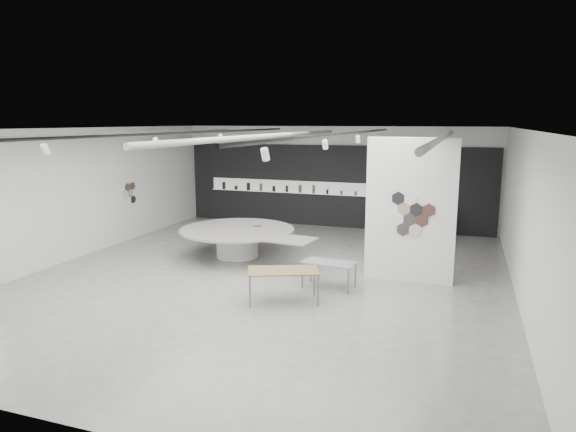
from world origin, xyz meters
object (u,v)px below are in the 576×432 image
(sample_table_wood, at_px, (283,272))
(sample_table_stone, at_px, (329,264))
(kitchen_counter, at_px, (425,221))
(display_island, at_px, (239,239))
(partition_column, at_px, (411,210))

(sample_table_wood, height_order, sample_table_stone, sample_table_wood)
(kitchen_counter, bearing_deg, sample_table_stone, -100.15)
(display_island, xyz_separation_m, sample_table_wood, (2.52, -3.15, 0.11))
(display_island, bearing_deg, kitchen_counter, 52.46)
(sample_table_stone, height_order, kitchen_counter, kitchen_counter)
(partition_column, relative_size, sample_table_stone, 2.78)
(sample_table_stone, bearing_deg, partition_column, 35.36)
(sample_table_wood, xyz_separation_m, sample_table_stone, (0.72, 1.30, -0.10))
(display_island, height_order, sample_table_wood, display_island)
(partition_column, relative_size, kitchen_counter, 2.03)
(partition_column, height_order, sample_table_stone, partition_column)
(sample_table_stone, relative_size, kitchen_counter, 0.73)
(partition_column, bearing_deg, sample_table_wood, -134.16)
(partition_column, height_order, kitchen_counter, partition_column)
(display_island, relative_size, kitchen_counter, 2.55)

